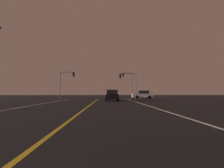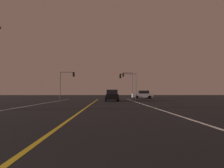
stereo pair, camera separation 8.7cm
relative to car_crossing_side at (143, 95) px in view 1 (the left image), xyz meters
The scene contains 8 objects.
lane_edge_right 24.10m from the car_crossing_side, 98.63° to the right, with size 0.16×41.85×0.01m, color silver.
lane_edge_left 28.15m from the car_crossing_side, 122.19° to the right, with size 0.16×41.85×0.01m, color silver.
lane_center_divider 25.58m from the car_crossing_side, 111.34° to the right, with size 0.16×41.85×0.01m, color gold.
car_crossing_side is the anchor object (origin of this frame).
car_ahead_far 13.06m from the car_crossing_side, 121.43° to the right, with size 2.02×4.30×1.70m.
traffic_light_near_right 5.15m from the car_crossing_side, 145.34° to the right, with size 3.41×0.36×5.07m.
traffic_light_near_left 15.92m from the car_crossing_side, behind, with size 2.96×0.36×5.37m.
traffic_light_far_right 5.45m from the car_crossing_side, 132.33° to the left, with size 2.35×0.36×5.87m.
Camera 1 is at (1.68, -0.54, 1.26)m, focal length 29.85 mm.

